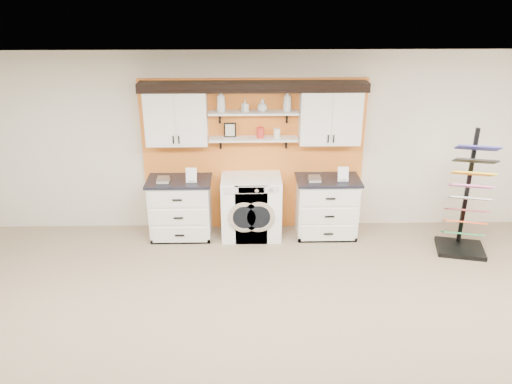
{
  "coord_description": "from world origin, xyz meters",
  "views": [
    {
      "loc": [
        -0.12,
        -3.38,
        3.7
      ],
      "look_at": [
        0.0,
        2.3,
        1.3
      ],
      "focal_mm": 35.0,
      "sensor_mm": 36.0,
      "label": 1
    }
  ],
  "objects_px": {
    "base_cabinet_left": "(181,208)",
    "base_cabinet_right": "(326,207)",
    "sample_rack": "(465,216)",
    "washer": "(244,207)",
    "dryer": "(258,206)"
  },
  "relations": [
    {
      "from": "base_cabinet_left",
      "to": "base_cabinet_right",
      "type": "height_order",
      "value": "base_cabinet_left"
    },
    {
      "from": "sample_rack",
      "to": "base_cabinet_right",
      "type": "bearing_deg",
      "value": 177.65
    },
    {
      "from": "washer",
      "to": "dryer",
      "type": "xyz_separation_m",
      "value": [
        0.21,
        0.0,
        0.0
      ]
    },
    {
      "from": "dryer",
      "to": "washer",
      "type": "bearing_deg",
      "value": -180.0
    },
    {
      "from": "base_cabinet_right",
      "to": "sample_rack",
      "type": "bearing_deg",
      "value": -15.87
    },
    {
      "from": "base_cabinet_left",
      "to": "base_cabinet_right",
      "type": "relative_size",
      "value": 1.0
    },
    {
      "from": "washer",
      "to": "sample_rack",
      "type": "height_order",
      "value": "sample_rack"
    },
    {
      "from": "base_cabinet_left",
      "to": "base_cabinet_right",
      "type": "distance_m",
      "value": 2.26
    },
    {
      "from": "base_cabinet_left",
      "to": "washer",
      "type": "height_order",
      "value": "washer"
    },
    {
      "from": "washer",
      "to": "sample_rack",
      "type": "relative_size",
      "value": 0.53
    },
    {
      "from": "base_cabinet_left",
      "to": "sample_rack",
      "type": "bearing_deg",
      "value": -7.48
    },
    {
      "from": "dryer",
      "to": "base_cabinet_left",
      "type": "bearing_deg",
      "value": 179.84
    },
    {
      "from": "washer",
      "to": "sample_rack",
      "type": "distance_m",
      "value": 3.26
    },
    {
      "from": "base_cabinet_right",
      "to": "washer",
      "type": "xyz_separation_m",
      "value": [
        -1.28,
        -0.0,
        0.01
      ]
    },
    {
      "from": "base_cabinet_left",
      "to": "sample_rack",
      "type": "height_order",
      "value": "sample_rack"
    }
  ]
}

